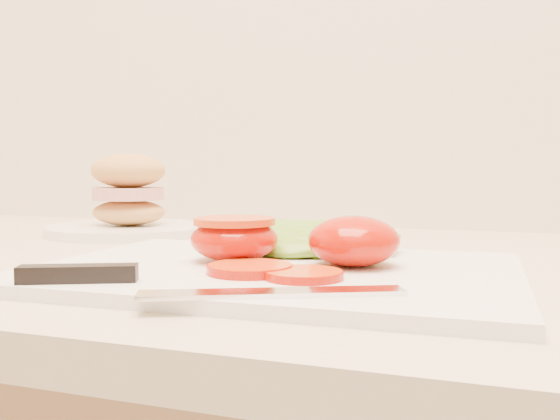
% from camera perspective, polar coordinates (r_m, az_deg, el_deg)
% --- Properties ---
extents(cutting_board, '(0.39, 0.29, 0.01)m').
position_cam_1_polar(cutting_board, '(0.51, -0.38, -5.69)').
color(cutting_board, white).
rests_on(cutting_board, counter).
extents(tomato_half_dome, '(0.07, 0.07, 0.04)m').
position_cam_1_polar(tomato_half_dome, '(0.51, 6.75, -2.83)').
color(tomato_half_dome, '#C11F00').
rests_on(tomato_half_dome, cutting_board).
extents(tomato_half_cut, '(0.07, 0.07, 0.04)m').
position_cam_1_polar(tomato_half_cut, '(0.53, -4.19, -2.51)').
color(tomato_half_cut, '#C11F00').
rests_on(tomato_half_cut, cutting_board).
extents(tomato_slice_0, '(0.06, 0.06, 0.01)m').
position_cam_1_polar(tomato_slice_0, '(0.47, -2.76, -5.38)').
color(tomato_slice_0, '#CA4B0B').
rests_on(tomato_slice_0, cutting_board).
extents(tomato_slice_1, '(0.06, 0.06, 0.01)m').
position_cam_1_polar(tomato_slice_1, '(0.45, 2.17, -5.91)').
color(tomato_slice_1, '#CA4B0B').
rests_on(tomato_slice_1, cutting_board).
extents(lettuce_leaf_0, '(0.15, 0.11, 0.03)m').
position_cam_1_polar(lettuce_leaf_0, '(0.59, 0.60, -2.66)').
color(lettuce_leaf_0, '#6CAE2E').
rests_on(lettuce_leaf_0, cutting_board).
extents(lettuce_leaf_1, '(0.15, 0.13, 0.03)m').
position_cam_1_polar(lettuce_leaf_1, '(0.58, 5.27, -2.70)').
color(lettuce_leaf_1, '#6CAE2E').
rests_on(lettuce_leaf_1, cutting_board).
extents(knife, '(0.26, 0.09, 0.01)m').
position_cam_1_polar(knife, '(0.43, -11.86, -6.34)').
color(knife, silver).
rests_on(knife, cutting_board).
extents(sandwich_plate, '(0.22, 0.22, 0.11)m').
position_cam_1_polar(sandwich_plate, '(0.86, -13.67, 0.38)').
color(sandwich_plate, white).
rests_on(sandwich_plate, counter).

